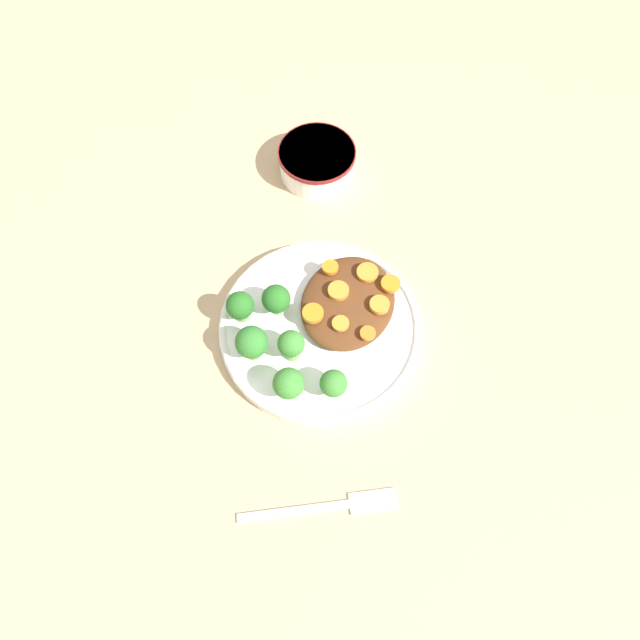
{
  "coord_description": "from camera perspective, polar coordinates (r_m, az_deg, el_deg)",
  "views": [
    {
      "loc": [
        -0.33,
        -0.13,
        0.72
      ],
      "look_at": [
        0.0,
        0.0,
        0.03
      ],
      "focal_mm": 35.0,
      "sensor_mm": 36.0,
      "label": 1
    }
  ],
  "objects": [
    {
      "name": "broccoli_floret_5",
      "position": [
        0.72,
        1.24,
        -5.85
      ],
      "size": [
        0.03,
        0.03,
        0.04
      ],
      "color": "#759E51",
      "rests_on": "plate"
    },
    {
      "name": "carrot_slice_4",
      "position": [
        0.76,
        -0.61,
        0.7
      ],
      "size": [
        0.03,
        0.03,
        0.01
      ],
      "primitive_type": "cylinder",
      "color": "orange",
      "rests_on": "stew_mound"
    },
    {
      "name": "plate",
      "position": [
        0.79,
        0.0,
        -0.7
      ],
      "size": [
        0.26,
        0.26,
        0.02
      ],
      "color": "white",
      "rests_on": "ground_plane"
    },
    {
      "name": "dip_bowl",
      "position": [
        0.93,
        -0.28,
        14.4
      ],
      "size": [
        0.11,
        0.11,
        0.04
      ],
      "color": "white",
      "rests_on": "ground_plane"
    },
    {
      "name": "carrot_slice_6",
      "position": [
        0.76,
        4.45,
        -1.04
      ],
      "size": [
        0.02,
        0.02,
        0.0
      ],
      "primitive_type": "cylinder",
      "color": "orange",
      "rests_on": "stew_mound"
    },
    {
      "name": "carrot_slice_7",
      "position": [
        0.79,
        6.47,
        3.3
      ],
      "size": [
        0.02,
        0.02,
        0.01
      ],
      "primitive_type": "cylinder",
      "color": "orange",
      "rests_on": "stew_mound"
    },
    {
      "name": "stew_mound",
      "position": [
        0.79,
        2.56,
        1.63
      ],
      "size": [
        0.14,
        0.12,
        0.02
      ],
      "primitive_type": "ellipsoid",
      "color": "#5B3319",
      "rests_on": "plate"
    },
    {
      "name": "ground_plane",
      "position": [
        0.8,
        0.0,
        -1.08
      ],
      "size": [
        4.0,
        4.0,
        0.0
      ],
      "primitive_type": "plane",
      "color": "tan"
    },
    {
      "name": "broccoli_floret_2",
      "position": [
        0.74,
        -6.26,
        -2.11
      ],
      "size": [
        0.04,
        0.04,
        0.05
      ],
      "color": "#7FA85B",
      "rests_on": "plate"
    },
    {
      "name": "broccoli_floret_4",
      "position": [
        0.77,
        -4.15,
        1.64
      ],
      "size": [
        0.04,
        0.04,
        0.05
      ],
      "color": "#759E51",
      "rests_on": "plate"
    },
    {
      "name": "broccoli_floret_1",
      "position": [
        0.72,
        -2.71,
        -5.92
      ],
      "size": [
        0.04,
        0.04,
        0.05
      ],
      "color": "#759E51",
      "rests_on": "plate"
    },
    {
      "name": "broccoli_floret_3",
      "position": [
        0.77,
        -7.31,
        1.25
      ],
      "size": [
        0.04,
        0.04,
        0.05
      ],
      "color": "#759E51",
      "rests_on": "plate"
    },
    {
      "name": "carrot_slice_1",
      "position": [
        0.78,
        1.69,
        2.69
      ],
      "size": [
        0.03,
        0.03,
        0.01
      ],
      "primitive_type": "cylinder",
      "color": "orange",
      "rests_on": "stew_mound"
    },
    {
      "name": "carrot_slice_5",
      "position": [
        0.8,
        0.95,
        4.83
      ],
      "size": [
        0.02,
        0.02,
        0.01
      ],
      "primitive_type": "cylinder",
      "color": "orange",
      "rests_on": "stew_mound"
    },
    {
      "name": "carrot_slice_0",
      "position": [
        0.76,
        1.76,
        -0.62
      ],
      "size": [
        0.02,
        0.02,
        0.0
      ],
      "primitive_type": "cylinder",
      "color": "orange",
      "rests_on": "stew_mound"
    },
    {
      "name": "fork",
      "position": [
        0.73,
        1.29,
        -16.64
      ],
      "size": [
        0.1,
        0.17,
        0.01
      ],
      "rotation": [
        0.0,
        0.0,
        5.21
      ],
      "color": "silver",
      "rests_on": "ground_plane"
    },
    {
      "name": "broccoli_floret_0",
      "position": [
        0.74,
        -2.65,
        -2.29
      ],
      "size": [
        0.03,
        0.03,
        0.05
      ],
      "color": "#759E51",
      "rests_on": "plate"
    },
    {
      "name": "carrot_slice_3",
      "position": [
        0.79,
        4.36,
        4.35
      ],
      "size": [
        0.03,
        0.03,
        0.01
      ],
      "primitive_type": "cylinder",
      "color": "orange",
      "rests_on": "stew_mound"
    },
    {
      "name": "carrot_slice_2",
      "position": [
        0.77,
        5.46,
        1.39
      ],
      "size": [
        0.03,
        0.03,
        0.01
      ],
      "primitive_type": "cylinder",
      "color": "orange",
      "rests_on": "stew_mound"
    }
  ]
}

